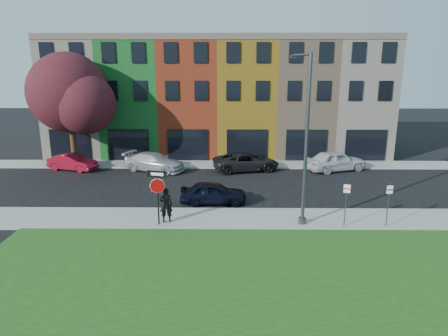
{
  "coord_description": "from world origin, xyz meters",
  "views": [
    {
      "loc": [
        -1.55,
        -16.97,
        8.03
      ],
      "look_at": [
        -1.79,
        4.0,
        2.6
      ],
      "focal_mm": 32.0,
      "sensor_mm": 36.0,
      "label": 1
    }
  ],
  "objects_px": {
    "street_lamp": "(305,141)",
    "sedan_near": "(213,193)",
    "man": "(166,205)",
    "stop_sign": "(157,186)"
  },
  "relations": [
    {
      "from": "man",
      "to": "street_lamp",
      "type": "distance_m",
      "value": 7.74
    },
    {
      "from": "stop_sign",
      "to": "man",
      "type": "height_order",
      "value": "stop_sign"
    },
    {
      "from": "sedan_near",
      "to": "street_lamp",
      "type": "relative_size",
      "value": 0.47
    },
    {
      "from": "man",
      "to": "sedan_near",
      "type": "xyz_separation_m",
      "value": [
        2.32,
        3.18,
        -0.37
      ]
    },
    {
      "from": "stop_sign",
      "to": "sedan_near",
      "type": "relative_size",
      "value": 0.72
    },
    {
      "from": "street_lamp",
      "to": "man",
      "type": "bearing_deg",
      "value": 165.49
    },
    {
      "from": "stop_sign",
      "to": "street_lamp",
      "type": "height_order",
      "value": "street_lamp"
    },
    {
      "from": "stop_sign",
      "to": "sedan_near",
      "type": "height_order",
      "value": "stop_sign"
    },
    {
      "from": "stop_sign",
      "to": "sedan_near",
      "type": "xyz_separation_m",
      "value": [
        2.65,
        3.55,
        -1.48
      ]
    },
    {
      "from": "street_lamp",
      "to": "sedan_near",
      "type": "bearing_deg",
      "value": 131.2
    }
  ]
}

